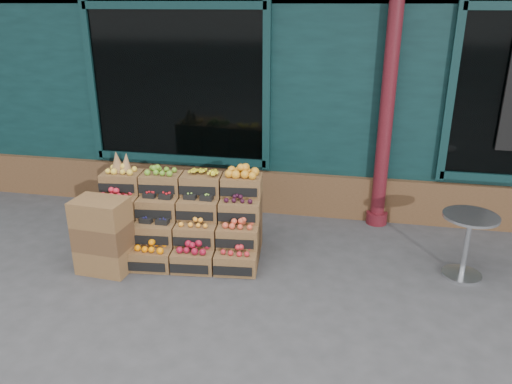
# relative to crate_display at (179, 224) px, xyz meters

# --- Properties ---
(ground) EXTENTS (60.00, 60.00, 0.00)m
(ground) POSITION_rel_crate_display_xyz_m (1.13, -0.71, -0.37)
(ground) COLOR #373739
(ground) RESTS_ON ground
(shop_facade) EXTENTS (12.00, 6.24, 4.80)m
(shop_facade) POSITION_rel_crate_display_xyz_m (1.13, 4.40, 2.03)
(shop_facade) COLOR black
(shop_facade) RESTS_ON ground
(crate_display) EXTENTS (1.99, 1.12, 1.19)m
(crate_display) POSITION_rel_crate_display_xyz_m (0.00, 0.00, 0.00)
(crate_display) COLOR brown
(crate_display) RESTS_ON ground
(spare_crates) EXTENTS (0.59, 0.43, 0.85)m
(spare_crates) POSITION_rel_crate_display_xyz_m (-0.67, -0.57, 0.05)
(spare_crates) COLOR brown
(spare_crates) RESTS_ON ground
(bistro_table) EXTENTS (0.58, 0.58, 0.73)m
(bistro_table) POSITION_rel_crate_display_xyz_m (3.22, 0.09, 0.08)
(bistro_table) COLOR silver
(bistro_table) RESTS_ON ground
(shopkeeper) EXTENTS (0.85, 0.69, 2.00)m
(shopkeeper) POSITION_rel_crate_display_xyz_m (-0.81, 2.03, 0.63)
(shopkeeper) COLOR #164D27
(shopkeeper) RESTS_ON ground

